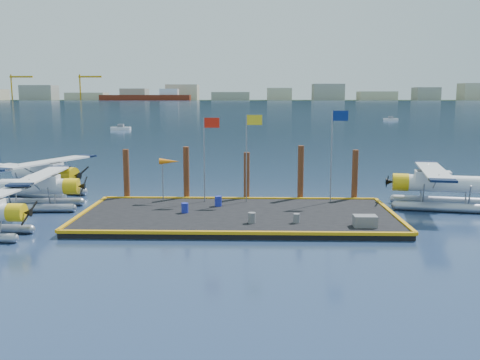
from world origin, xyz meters
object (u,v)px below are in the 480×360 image
object	(u,v)px
seaplane_c	(43,175)
crate	(365,221)
drum_0	(185,208)
piling_4	(355,177)
drum_3	(252,218)
piling_1	(186,175)
piling_2	(247,178)
piling_3	(301,175)
drum_5	(218,201)
flagpole_yellow	(249,145)
seaplane_b	(38,189)
piling_0	(126,176)
flagpole_blue	(335,142)
drum_1	(297,218)
flagpole_red	(207,146)
windsock	(169,162)
seaplane_d	(439,186)

from	to	relation	value
seaplane_c	crate	distance (m)	25.99
drum_0	piling_4	distance (m)	13.15
drum_3	piling_1	size ratio (longest dim) A/B	0.15
seaplane_c	piling_2	xyz separation A→B (m)	(16.33, -2.62, 0.28)
drum_3	piling_3	size ratio (longest dim) A/B	0.15
drum_5	flagpole_yellow	size ratio (longest dim) A/B	0.11
seaplane_b	piling_0	distance (m)	6.27
piling_0	drum_0	bearing A→B (deg)	-46.62
flagpole_blue	drum_1	bearing A→B (deg)	-115.95
drum_1	drum_0	bearing A→B (deg)	159.65
drum_5	flagpole_red	bearing A→B (deg)	119.30
flagpole_yellow	seaplane_c	bearing A→B (deg)	165.70
seaplane_b	drum_0	world-z (taller)	seaplane_b
drum_3	piling_2	xyz separation A→B (m)	(-0.42, 8.06, 1.18)
drum_5	seaplane_b	bearing A→B (deg)	177.51
windsock	piling_1	distance (m)	2.21
flagpole_blue	windsock	distance (m)	11.81
piling_2	piling_0	bearing A→B (deg)	180.00
flagpole_yellow	windsock	world-z (taller)	flagpole_yellow
drum_5	flagpole_yellow	bearing A→B (deg)	36.56
piling_1	drum_1	bearing A→B (deg)	-46.34
flagpole_yellow	flagpole_blue	bearing A→B (deg)	-0.00
flagpole_red	drum_5	bearing A→B (deg)	-60.70
piling_2	drum_1	bearing A→B (deg)	-68.73
seaplane_c	flagpole_red	bearing A→B (deg)	94.79
drum_0	flagpole_yellow	xyz separation A→B (m)	(4.15, 3.75, 3.79)
drum_0	drum_1	size ratio (longest dim) A/B	1.15
seaplane_d	drum_0	bearing A→B (deg)	113.12
seaplane_b	drum_1	xyz separation A→B (m)	(17.77, -5.35, -0.78)
seaplane_b	flagpole_red	distance (m)	12.28
seaplane_d	piling_4	xyz separation A→B (m)	(-5.62, 1.61, 0.39)
piling_4	flagpole_blue	bearing A→B (deg)	-138.42
seaplane_b	piling_1	xyz separation A→B (m)	(10.17, 2.61, 0.64)
drum_0	drum_1	world-z (taller)	drum_0
piling_0	piling_2	size ratio (longest dim) A/B	1.05
seaplane_d	piling_0	world-z (taller)	piling_0
drum_1	piling_1	xyz separation A→B (m)	(-7.60, 7.96, 1.42)
flagpole_blue	piling_1	xyz separation A→B (m)	(-10.70, 1.60, -2.59)
piling_0	drum_3	bearing A→B (deg)	-40.55
drum_0	piling_2	xyz separation A→B (m)	(3.94, 5.35, 1.18)
flagpole_blue	drum_5	bearing A→B (deg)	-169.05
seaplane_d	piling_2	distance (m)	13.72
drum_5	piling_0	xyz separation A→B (m)	(-7.09, 3.17, 1.26)
drum_1	flagpole_yellow	world-z (taller)	flagpole_yellow
piling_0	piling_2	xyz separation A→B (m)	(9.00, 0.00, -0.10)
seaplane_d	flagpole_red	world-z (taller)	flagpole_red
drum_3	piling_3	bearing A→B (deg)	66.08
flagpole_yellow	flagpole_blue	xyz separation A→B (m)	(5.99, -0.00, 0.17)
drum_3	seaplane_c	bearing A→B (deg)	147.49
windsock	piling_2	size ratio (longest dim) A/B	0.82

